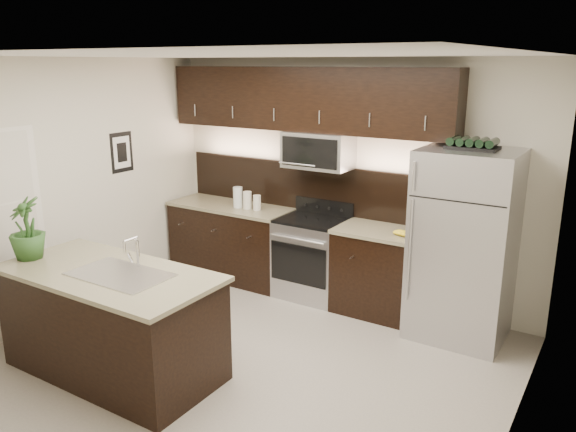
% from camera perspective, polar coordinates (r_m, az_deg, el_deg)
% --- Properties ---
extents(ground, '(4.50, 4.50, 0.00)m').
position_cam_1_polar(ground, '(5.29, -4.57, -14.73)').
color(ground, gray).
rests_on(ground, ground).
extents(room_walls, '(4.52, 4.02, 2.71)m').
position_cam_1_polar(room_walls, '(4.71, -6.36, 3.63)').
color(room_walls, beige).
rests_on(room_walls, ground).
extents(counter_run, '(3.51, 0.65, 0.94)m').
position_cam_1_polar(counter_run, '(6.60, 0.91, -3.89)').
color(counter_run, black).
rests_on(counter_run, ground).
extents(upper_fixtures, '(3.49, 0.40, 1.66)m').
position_cam_1_polar(upper_fixtures, '(6.37, 1.88, 10.78)').
color(upper_fixtures, black).
rests_on(upper_fixtures, counter_run).
extents(island, '(1.96, 0.96, 0.94)m').
position_cam_1_polar(island, '(5.18, -17.43, -10.23)').
color(island, black).
rests_on(island, ground).
extents(sink_faucet, '(0.84, 0.50, 0.28)m').
position_cam_1_polar(sink_faucet, '(4.89, -16.63, -5.53)').
color(sink_faucet, silver).
rests_on(sink_faucet, island).
extents(refrigerator, '(0.90, 0.81, 1.87)m').
position_cam_1_polar(refrigerator, '(5.70, 17.43, -2.85)').
color(refrigerator, '#B2B2B7').
rests_on(refrigerator, ground).
extents(wine_rack, '(0.46, 0.29, 0.11)m').
position_cam_1_polar(wine_rack, '(5.48, 18.26, 6.99)').
color(wine_rack, black).
rests_on(wine_rack, refrigerator).
extents(plant, '(0.38, 0.38, 0.56)m').
position_cam_1_polar(plant, '(5.50, -25.02, -1.15)').
color(plant, '#295120').
rests_on(plant, island).
extents(canisters, '(0.37, 0.12, 0.25)m').
position_cam_1_polar(canisters, '(6.78, -4.39, 1.70)').
color(canisters, silver).
rests_on(canisters, counter_run).
extents(french_press, '(0.10, 0.10, 0.29)m').
position_cam_1_polar(french_press, '(5.81, 12.69, -0.99)').
color(french_press, silver).
rests_on(french_press, counter_run).
extents(bananas, '(0.21, 0.19, 0.06)m').
position_cam_1_polar(bananas, '(5.85, 11.18, -1.60)').
color(bananas, yellow).
rests_on(bananas, counter_run).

